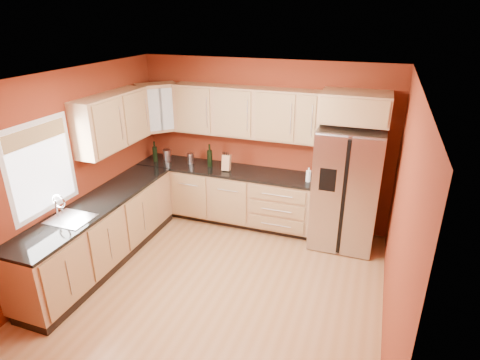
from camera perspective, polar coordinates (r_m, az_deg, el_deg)
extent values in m
plane|color=#A06B3E|center=(5.30, -3.23, -14.85)|extent=(4.00, 4.00, 0.00)
plane|color=white|center=(4.24, -4.03, 14.16)|extent=(4.00, 4.00, 0.00)
cube|color=maroon|center=(6.38, 3.41, 5.17)|extent=(4.00, 0.04, 2.60)
cube|color=maroon|center=(3.15, -18.41, -16.51)|extent=(4.00, 0.04, 2.60)
cube|color=maroon|center=(5.65, -22.62, 1.01)|extent=(0.04, 4.00, 2.60)
cube|color=maroon|center=(4.32, 21.81, -5.59)|extent=(0.04, 4.00, 2.60)
cube|color=#9F724D|center=(6.59, -2.09, -2.22)|extent=(2.90, 0.60, 0.88)
cube|color=#9F724D|center=(5.83, -19.10, -7.21)|extent=(0.60, 2.80, 0.88)
cube|color=black|center=(6.40, -2.18, 1.47)|extent=(2.90, 0.62, 0.04)
cube|color=black|center=(5.61, -19.62, -3.16)|extent=(0.62, 2.80, 0.04)
cube|color=#9F724D|center=(6.16, 0.82, 9.63)|extent=(2.30, 0.33, 0.75)
cube|color=#9F724D|center=(5.93, -17.63, 8.03)|extent=(0.33, 1.35, 0.75)
cube|color=#9F724D|center=(6.60, -11.61, 10.07)|extent=(0.67, 0.67, 0.75)
cube|color=#9F724D|center=(5.68, 16.10, 9.94)|extent=(0.92, 0.60, 0.40)
cube|color=silver|center=(5.96, 14.83, -1.12)|extent=(0.90, 0.75, 1.78)
cube|color=white|center=(5.23, -26.39, 1.57)|extent=(0.03, 0.90, 1.00)
cylinder|color=silver|center=(6.63, -7.03, 3.05)|extent=(0.12, 0.12, 0.17)
cylinder|color=silver|center=(6.77, -10.34, 3.42)|extent=(0.15, 0.15, 0.21)
cube|color=tan|center=(6.30, -1.95, 2.49)|extent=(0.13, 0.12, 0.25)
cylinder|color=white|center=(5.95, 9.71, 0.75)|extent=(0.07, 0.07, 0.21)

